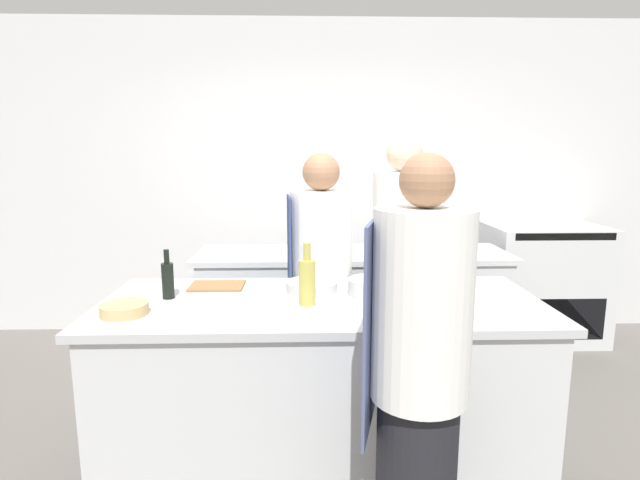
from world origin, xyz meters
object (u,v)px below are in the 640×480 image
at_px(bowl_ceramic_blue, 372,287).
at_px(stockpot, 413,240).
at_px(bottle_olive_oil, 307,280).
at_px(chef_at_pass_far, 321,286).
at_px(cup, 447,297).
at_px(oven_range, 543,283).
at_px(chef_at_stove, 402,272).
at_px(bottle_vinegar, 168,279).
at_px(bowl_mixing_large, 124,309).
at_px(bottle_wine, 408,283).
at_px(bowl_prep_small, 312,286).
at_px(chef_at_prep_near, 418,380).

relative_size(bowl_ceramic_blue, stockpot, 1.12).
relative_size(bottle_olive_oil, stockpot, 1.36).
xyz_separation_m(chef_at_pass_far, bowl_ceramic_blue, (0.26, -0.51, 0.13)).
height_order(cup, stockpot, stockpot).
bearing_deg(bowl_ceramic_blue, chef_at_pass_far, 116.73).
height_order(oven_range, stockpot, stockpot).
bearing_deg(bottle_olive_oil, bowl_ceramic_blue, 25.64).
xyz_separation_m(oven_range, bottle_olive_oil, (-2.09, -1.83, 0.52)).
xyz_separation_m(bottle_olive_oil, cup, (0.70, -0.01, -0.09)).
xyz_separation_m(chef_at_stove, bottle_vinegar, (-1.34, -0.66, 0.13)).
relative_size(bottle_olive_oil, bottle_vinegar, 1.21).
height_order(oven_range, cup, oven_range).
relative_size(bowl_mixing_large, bowl_ceramic_blue, 0.85).
height_order(bottle_wine, bowl_ceramic_blue, bottle_wine).
height_order(oven_range, bowl_ceramic_blue, oven_range).
bearing_deg(chef_at_stove, bowl_mixing_large, -55.41).
bearing_deg(bottle_wine, bowl_ceramic_blue, 146.72).
bearing_deg(bottle_wine, oven_range, 48.34).
height_order(bottle_olive_oil, bottle_wine, bottle_olive_oil).
distance_m(bowl_prep_small, stockpot, 1.25).
bearing_deg(bottle_olive_oil, oven_range, 41.17).
height_order(oven_range, bottle_olive_oil, bottle_olive_oil).
bearing_deg(bowl_mixing_large, bowl_ceramic_blue, 13.85).
bearing_deg(chef_at_pass_far, chef_at_prep_near, -170.89).
relative_size(chef_at_prep_near, cup, 17.86).
distance_m(chef_at_prep_near, bowl_ceramic_blue, 0.85).
bearing_deg(bowl_prep_small, cup, -20.83).
height_order(bottle_wine, bowl_prep_small, bottle_wine).
xyz_separation_m(oven_range, chef_at_stove, (-1.47, -1.04, 0.37)).
relative_size(chef_at_stove, stockpot, 7.66).
distance_m(chef_at_stove, bowl_ceramic_blue, 0.69).
bearing_deg(chef_at_stove, chef_at_pass_far, -75.36).
distance_m(oven_range, bottle_wine, 2.42).
distance_m(chef_at_prep_near, bowl_prep_small, 1.00).
bearing_deg(cup, bowl_ceramic_blue, 153.58).
xyz_separation_m(oven_range, bottle_wine, (-1.58, -1.77, 0.49)).
height_order(chef_at_pass_far, cup, chef_at_pass_far).
relative_size(oven_range, bowl_ceramic_blue, 3.98).
distance_m(bottle_wine, stockpot, 1.21).
xyz_separation_m(bottle_wine, bowl_mixing_large, (-1.36, -0.18, -0.07)).
distance_m(bowl_prep_small, bowl_ceramic_blue, 0.33).
distance_m(oven_range, chef_at_prep_near, 3.03).
distance_m(bottle_olive_oil, bowl_mixing_large, 0.87).
bearing_deg(bowl_prep_small, stockpot, 52.22).
height_order(chef_at_prep_near, bowl_ceramic_blue, chef_at_prep_near).
relative_size(chef_at_pass_far, bottle_olive_oil, 5.28).
distance_m(chef_at_stove, bottle_olive_oil, 1.02).
relative_size(bottle_wine, stockpot, 1.01).
relative_size(chef_at_prep_near, bottle_vinegar, 6.44).
bearing_deg(oven_range, cup, -127.15).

